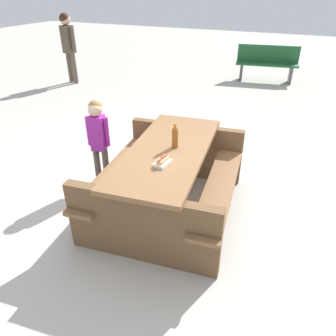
{
  "coord_description": "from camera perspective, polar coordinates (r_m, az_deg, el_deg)",
  "views": [
    {
      "loc": [
        2.64,
        1.18,
        2.22
      ],
      "look_at": [
        0.0,
        0.0,
        0.52
      ],
      "focal_mm": 34.25,
      "sensor_mm": 36.0,
      "label": 1
    }
  ],
  "objects": [
    {
      "name": "bystander_adult",
      "position": [
        8.52,
        -17.39,
        20.99
      ],
      "size": [
        0.26,
        0.39,
        1.6
      ],
      "color": "brown",
      "rests_on": "ground"
    },
    {
      "name": "park_bench_near",
      "position": [
        8.8,
        17.19,
        17.46
      ],
      "size": [
        0.64,
        1.54,
        0.85
      ],
      "color": "#1E592D",
      "rests_on": "ground"
    },
    {
      "name": "picnic_table",
      "position": [
        3.39,
        -0.0,
        -1.17
      ],
      "size": [
        1.95,
        1.61,
        0.75
      ],
      "color": "brown",
      "rests_on": "ground"
    },
    {
      "name": "child_in_coat",
      "position": [
        3.82,
        -12.35,
        6.08
      ],
      "size": [
        0.19,
        0.26,
        1.08
      ],
      "color": "brown",
      "rests_on": "ground"
    },
    {
      "name": "ground_plane",
      "position": [
        3.64,
        -0.0,
        -7.14
      ],
      "size": [
        30.0,
        30.0,
        0.0
      ],
      "primitive_type": "plane",
      "color": "#B7B2A8",
      "rests_on": "ground"
    },
    {
      "name": "hotdog_tray",
      "position": [
        2.95,
        -0.95,
        1.16
      ],
      "size": [
        0.19,
        0.13,
        0.08
      ],
      "color": "white",
      "rests_on": "picnic_table"
    },
    {
      "name": "soda_bottle",
      "position": [
        3.22,
        1.26,
        5.61
      ],
      "size": [
        0.06,
        0.06,
        0.26
      ],
      "color": "brown",
      "rests_on": "picnic_table"
    }
  ]
}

